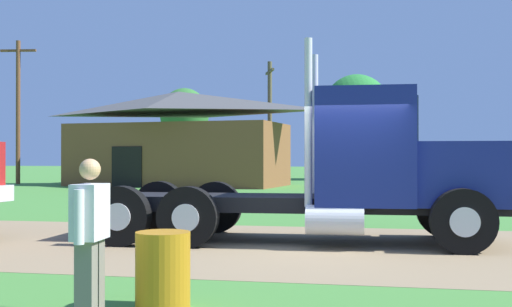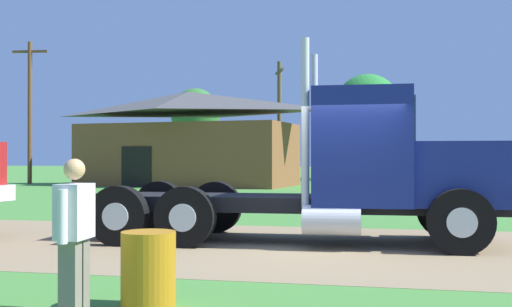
# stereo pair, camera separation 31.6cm
# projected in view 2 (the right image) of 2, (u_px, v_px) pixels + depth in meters

# --- Properties ---
(ground_plane) EXTENTS (200.00, 200.00, 0.00)m
(ground_plane) POSITION_uv_depth(u_px,v_px,m) (333.00, 248.00, 11.09)
(ground_plane) COLOR #428034
(dirt_track) EXTENTS (120.00, 6.49, 0.01)m
(dirt_track) POSITION_uv_depth(u_px,v_px,m) (333.00, 248.00, 11.09)
(dirt_track) COLOR #8B7555
(dirt_track) RESTS_ON ground_plane
(truck_foreground_white) EXTENTS (8.05, 2.86, 3.70)m
(truck_foreground_white) POSITION_uv_depth(u_px,v_px,m) (355.00, 172.00, 11.78)
(truck_foreground_white) COLOR black
(truck_foreground_white) RESTS_ON ground_plane
(visitor_walking_mid) EXTENTS (0.29, 0.63, 1.59)m
(visitor_walking_mid) POSITION_uv_depth(u_px,v_px,m) (74.00, 232.00, 6.32)
(visitor_walking_mid) COLOR silver
(visitor_walking_mid) RESTS_ON ground_plane
(steel_barrel) EXTENTS (0.58, 0.58, 0.81)m
(steel_barrel) POSITION_uv_depth(u_px,v_px,m) (148.00, 270.00, 6.69)
(steel_barrel) COLOR #B27214
(steel_barrel) RESTS_ON ground_plane
(shed_building) EXTENTS (13.00, 7.14, 5.37)m
(shed_building) POSITION_uv_depth(u_px,v_px,m) (188.00, 140.00, 36.06)
(shed_building) COLOR brown
(shed_building) RESTS_ON ground_plane
(utility_pole_near) EXTENTS (2.20, 0.42, 8.69)m
(utility_pole_near) POSITION_uv_depth(u_px,v_px,m) (30.00, 108.00, 38.47)
(utility_pole_near) COLOR brown
(utility_pole_near) RESTS_ON ground_plane
(utility_pole_far) EXTENTS (0.88, 2.12, 7.41)m
(utility_pole_far) POSITION_uv_depth(u_px,v_px,m) (279.00, 119.00, 38.02)
(utility_pole_far) COLOR brown
(utility_pole_far) RESTS_ON ground_plane
(tree_left) EXTENTS (3.67, 3.67, 6.84)m
(tree_left) POSITION_uv_depth(u_px,v_px,m) (195.00, 115.00, 47.56)
(tree_left) COLOR #513823
(tree_left) RESTS_ON ground_plane
(tree_mid) EXTENTS (5.06, 5.06, 7.64)m
(tree_mid) POSITION_uv_depth(u_px,v_px,m) (367.00, 113.00, 45.45)
(tree_mid) COLOR #513823
(tree_mid) RESTS_ON ground_plane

